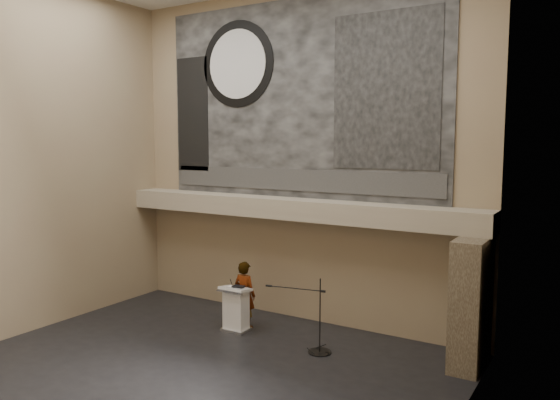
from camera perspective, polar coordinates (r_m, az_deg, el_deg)
The scene contains 19 objects.
floor at distance 11.76m, azimuth -8.64°, elevation -17.21°, with size 10.00×10.00×0.00m, color black.
wall_back at distance 14.07m, azimuth 1.72°, elevation 4.56°, with size 10.00×0.02×8.50m, color #877056.
wall_left at distance 14.57m, azimuth -24.11°, elevation 4.07°, with size 0.02×8.00×8.50m, color #877056.
wall_right at distance 8.43m, azimuth 17.71°, elevation 3.10°, with size 0.02×8.00×8.50m, color #877056.
soffit at distance 13.83m, azimuth 0.87°, elevation -0.88°, with size 10.00×0.80×0.50m, color gray.
sprinkler_left at distance 14.70m, azimuth -4.58°, elevation -1.57°, with size 0.04×0.04×0.06m, color #B2893D.
sprinkler_right at distance 12.95m, azimuth 7.99°, elevation -2.67°, with size 0.04×0.04×0.06m, color #B2893D.
banner at distance 14.07m, azimuth 1.68°, elevation 10.47°, with size 8.00×0.05×5.00m, color black.
banner_text_strip at distance 14.04m, azimuth 1.57°, elevation 2.10°, with size 7.76×0.02×0.55m, color #2E2E2E.
banner_clock_rim at distance 15.12m, azimuth -4.47°, elevation 13.97°, with size 2.30×2.30×0.02m, color black.
banner_clock_face at distance 15.11m, azimuth -4.52°, elevation 13.98°, with size 1.84×1.84×0.02m, color silver.
banner_building_print at distance 13.01m, azimuth 10.95°, elevation 11.14°, with size 2.60×0.02×3.60m, color black.
banner_brick_print at distance 16.00m, azimuth -9.11°, elevation 8.81°, with size 1.10×0.02×3.20m, color black.
stone_pier at distance 12.04m, azimuth 19.34°, elevation -10.11°, with size 0.60×1.40×2.70m, color #443829.
lectern at distance 13.65m, azimuth -4.62°, elevation -11.30°, with size 0.71×0.51×1.13m.
binder at distance 13.49m, azimuth -4.38°, elevation -9.02°, with size 0.27×0.22×0.04m, color black.
papers at distance 13.52m, azimuth -5.21°, elevation -9.05°, with size 0.22×0.30×0.01m, color silver.
speaker_person at distance 13.83m, azimuth -3.70°, elevation -9.82°, with size 0.61×0.40×1.68m, color white.
mic_stand at distance 12.47m, azimuth 3.96°, elevation -14.53°, with size 1.52×0.52×1.67m.
Camera 1 is at (7.05, -8.16, 4.68)m, focal length 35.00 mm.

